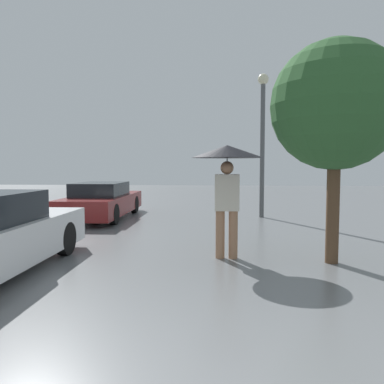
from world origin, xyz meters
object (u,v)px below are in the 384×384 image
(parked_car_farthest, at_px, (102,201))
(street_lamp, at_px, (263,129))
(tree, at_px, (335,106))
(pedestrian, at_px, (227,165))

(parked_car_farthest, distance_m, street_lamp, 5.61)
(tree, relative_size, street_lamp, 0.82)
(pedestrian, height_order, parked_car_farthest, pedestrian)
(tree, height_order, street_lamp, street_lamp)
(pedestrian, xyz_separation_m, street_lamp, (1.31, 5.52, 1.18))
(parked_car_farthest, bearing_deg, tree, -43.14)
(tree, bearing_deg, pedestrian, 173.10)
(pedestrian, relative_size, street_lamp, 0.44)
(parked_car_farthest, bearing_deg, street_lamp, 5.86)
(tree, distance_m, street_lamp, 5.76)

